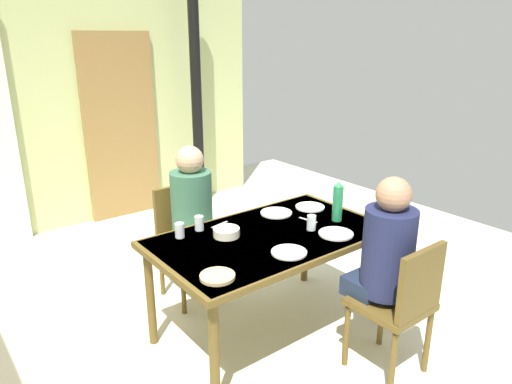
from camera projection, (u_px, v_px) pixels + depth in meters
The scene contains 21 objects.
ground_plane at pixel (207, 345), 3.12m from camera, with size 7.03×7.03×0.00m, color silver.
wall_back at pixel (59, 103), 4.73m from camera, with size 4.52×0.10×2.62m, color #BEC781.
door_wooden at pixel (121, 128), 5.11m from camera, with size 0.80×0.05×2.00m, color olive.
stove_pipe_column at pixel (196, 96), 5.28m from camera, with size 0.12×0.12×2.62m, color black.
dining_table at pixel (270, 244), 3.06m from camera, with size 1.52×0.90×0.73m.
chair_near_diner at pixel (401, 302), 2.70m from camera, with size 0.40×0.40×0.87m.
chair_far_diner at pixel (185, 235), 3.61m from camera, with size 0.40×0.40×0.87m.
person_near_diner at pixel (386, 249), 2.72m from camera, with size 0.30×0.37×0.77m.
person_far_diner at pixel (193, 205), 3.42m from camera, with size 0.30×0.37×0.77m.
water_bottle_green_near at pixel (338, 202), 3.23m from camera, with size 0.07×0.07×0.28m.
serving_bowl_center at pixel (226, 232), 3.01m from camera, with size 0.17×0.17×0.06m, color #EBE6C4.
dinner_plate_near_left at pixel (310, 207), 3.51m from camera, with size 0.22×0.22×0.01m, color white.
dinner_plate_near_right at pixel (336, 234), 3.04m from camera, with size 0.22×0.22×0.01m, color white.
dinner_plate_far_center at pixel (289, 252), 2.78m from camera, with size 0.21×0.21×0.01m, color white.
dinner_plate_far_side at pixel (276, 213), 3.40m from camera, with size 0.23×0.23×0.01m, color white.
drinking_glass_by_near_diner at pixel (180, 230), 2.98m from camera, with size 0.06×0.06×0.10m, color silver.
drinking_glass_by_far_diner at pixel (199, 223), 3.10m from camera, with size 0.06×0.06×0.10m, color silver.
drinking_glass_spare_center at pixel (311, 223), 3.10m from camera, with size 0.06×0.06×0.10m, color silver.
bread_plate_sliced at pixel (217, 276), 2.49m from camera, with size 0.19×0.19×0.02m, color #DBB77A.
cutlery_knife_near at pixel (220, 225), 3.19m from camera, with size 0.15×0.02×0.00m, color silver.
cutlery_fork_near at pixel (308, 220), 3.27m from camera, with size 0.15×0.02×0.00m, color silver.
Camera 1 is at (-1.36, -2.28, 1.96)m, focal length 32.98 mm.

